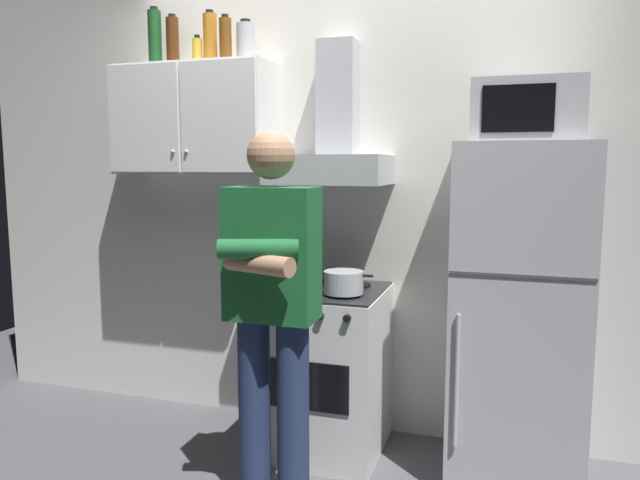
{
  "coord_description": "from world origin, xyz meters",
  "views": [
    {
      "loc": [
        0.84,
        -2.65,
        1.5
      ],
      "look_at": [
        0.0,
        0.0,
        1.15
      ],
      "focal_mm": 33.54,
      "sensor_mm": 36.0,
      "label": 1
    }
  ],
  "objects_px": {
    "bottle_rum_dark": "(173,42)",
    "bottle_wine_green": "(155,38)",
    "cooking_pot": "(344,282)",
    "refrigerator": "(518,315)",
    "bottle_beer_brown": "(225,39)",
    "upper_cabinet": "(196,120)",
    "bottle_spice_jar": "(197,51)",
    "bottle_canister_steel": "(246,42)",
    "bottle_liquor_amber": "(210,38)",
    "stove_oven": "(325,369)",
    "range_hood": "(333,146)",
    "microwave": "(527,112)",
    "person_standing": "(272,308)"
  },
  "relations": [
    {
      "from": "refrigerator",
      "to": "cooking_pot",
      "type": "distance_m",
      "value": 0.84
    },
    {
      "from": "bottle_canister_steel",
      "to": "bottle_spice_jar",
      "type": "bearing_deg",
      "value": -177.64
    },
    {
      "from": "range_hood",
      "to": "bottle_rum_dark",
      "type": "distance_m",
      "value": 1.12
    },
    {
      "from": "stove_oven",
      "to": "microwave",
      "type": "distance_m",
      "value": 1.62
    },
    {
      "from": "bottle_rum_dark",
      "to": "bottle_canister_steel",
      "type": "height_order",
      "value": "bottle_rum_dark"
    },
    {
      "from": "bottle_rum_dark",
      "to": "bottle_wine_green",
      "type": "bearing_deg",
      "value": -164.11
    },
    {
      "from": "person_standing",
      "to": "bottle_liquor_amber",
      "type": "bearing_deg",
      "value": 131.59
    },
    {
      "from": "bottle_wine_green",
      "to": "refrigerator",
      "type": "bearing_deg",
      "value": -3.92
    },
    {
      "from": "bottle_canister_steel",
      "to": "person_standing",
      "type": "bearing_deg",
      "value": -59.25
    },
    {
      "from": "range_hood",
      "to": "refrigerator",
      "type": "bearing_deg",
      "value": -7.55
    },
    {
      "from": "stove_oven",
      "to": "bottle_wine_green",
      "type": "height_order",
      "value": "bottle_wine_green"
    },
    {
      "from": "upper_cabinet",
      "to": "range_hood",
      "type": "height_order",
      "value": "range_hood"
    },
    {
      "from": "stove_oven",
      "to": "bottle_beer_brown",
      "type": "height_order",
      "value": "bottle_beer_brown"
    },
    {
      "from": "bottle_canister_steel",
      "to": "refrigerator",
      "type": "bearing_deg",
      "value": -5.4
    },
    {
      "from": "person_standing",
      "to": "bottle_liquor_amber",
      "type": "relative_size",
      "value": 5.84
    },
    {
      "from": "bottle_spice_jar",
      "to": "bottle_beer_brown",
      "type": "bearing_deg",
      "value": -9.36
    },
    {
      "from": "refrigerator",
      "to": "bottle_canister_steel",
      "type": "relative_size",
      "value": 7.26
    },
    {
      "from": "range_hood",
      "to": "refrigerator",
      "type": "xyz_separation_m",
      "value": [
        0.95,
        -0.13,
        -0.8
      ]
    },
    {
      "from": "refrigerator",
      "to": "bottle_rum_dark",
      "type": "distance_m",
      "value": 2.36
    },
    {
      "from": "bottle_beer_brown",
      "to": "bottle_spice_jar",
      "type": "height_order",
      "value": "bottle_beer_brown"
    },
    {
      "from": "range_hood",
      "to": "bottle_beer_brown",
      "type": "xyz_separation_m",
      "value": [
        -0.59,
        -0.03,
        0.57
      ]
    },
    {
      "from": "range_hood",
      "to": "bottle_liquor_amber",
      "type": "bearing_deg",
      "value": -179.7
    },
    {
      "from": "upper_cabinet",
      "to": "bottle_wine_green",
      "type": "bearing_deg",
      "value": 177.16
    },
    {
      "from": "range_hood",
      "to": "microwave",
      "type": "bearing_deg",
      "value": -6.46
    },
    {
      "from": "upper_cabinet",
      "to": "bottle_spice_jar",
      "type": "bearing_deg",
      "value": -0.12
    },
    {
      "from": "upper_cabinet",
      "to": "bottle_beer_brown",
      "type": "xyz_separation_m",
      "value": [
        0.21,
        -0.03,
        0.42
      ]
    },
    {
      "from": "person_standing",
      "to": "bottle_wine_green",
      "type": "xyz_separation_m",
      "value": [
        -1.0,
        0.74,
        1.31
      ]
    },
    {
      "from": "upper_cabinet",
      "to": "bottle_spice_jar",
      "type": "distance_m",
      "value": 0.37
    },
    {
      "from": "bottle_beer_brown",
      "to": "bottle_wine_green",
      "type": "bearing_deg",
      "value": 174.63
    },
    {
      "from": "refrigerator",
      "to": "person_standing",
      "type": "distance_m",
      "value": 1.17
    },
    {
      "from": "stove_oven",
      "to": "cooking_pot",
      "type": "xyz_separation_m",
      "value": [
        0.13,
        -0.12,
        0.5
      ]
    },
    {
      "from": "bottle_beer_brown",
      "to": "bottle_liquor_amber",
      "type": "height_order",
      "value": "bottle_liquor_amber"
    },
    {
      "from": "stove_oven",
      "to": "range_hood",
      "type": "xyz_separation_m",
      "value": [
        0.0,
        0.13,
        1.16
      ]
    },
    {
      "from": "upper_cabinet",
      "to": "refrigerator",
      "type": "height_order",
      "value": "upper_cabinet"
    },
    {
      "from": "bottle_canister_steel",
      "to": "stove_oven",
      "type": "bearing_deg",
      "value": -15.57
    },
    {
      "from": "person_standing",
      "to": "cooking_pot",
      "type": "height_order",
      "value": "person_standing"
    },
    {
      "from": "stove_oven",
      "to": "bottle_spice_jar",
      "type": "xyz_separation_m",
      "value": [
        -0.78,
        0.13,
        1.69
      ]
    },
    {
      "from": "refrigerator",
      "to": "bottle_beer_brown",
      "type": "height_order",
      "value": "bottle_beer_brown"
    },
    {
      "from": "upper_cabinet",
      "to": "refrigerator",
      "type": "relative_size",
      "value": 0.56
    },
    {
      "from": "bottle_rum_dark",
      "to": "bottle_liquor_amber",
      "type": "xyz_separation_m",
      "value": [
        0.26,
        -0.04,
        -0.0
      ]
    },
    {
      "from": "bottle_beer_brown",
      "to": "bottle_rum_dark",
      "type": "bearing_deg",
      "value": 169.01
    },
    {
      "from": "refrigerator",
      "to": "upper_cabinet",
      "type": "bearing_deg",
      "value": 175.93
    },
    {
      "from": "stove_oven",
      "to": "cooking_pot",
      "type": "bearing_deg",
      "value": -42.49
    },
    {
      "from": "bottle_beer_brown",
      "to": "bottle_canister_steel",
      "type": "distance_m",
      "value": 0.11
    },
    {
      "from": "cooking_pot",
      "to": "bottle_liquor_amber",
      "type": "height_order",
      "value": "bottle_liquor_amber"
    },
    {
      "from": "bottle_spice_jar",
      "to": "bottle_liquor_amber",
      "type": "xyz_separation_m",
      "value": [
        0.08,
        -0.0,
        0.06
      ]
    },
    {
      "from": "cooking_pot",
      "to": "bottle_wine_green",
      "type": "bearing_deg",
      "value": 167.73
    },
    {
      "from": "range_hood",
      "to": "microwave",
      "type": "height_order",
      "value": "range_hood"
    },
    {
      "from": "stove_oven",
      "to": "bottle_wine_green",
      "type": "bearing_deg",
      "value": 172.53
    },
    {
      "from": "bottle_wine_green",
      "to": "bottle_liquor_amber",
      "type": "xyz_separation_m",
      "value": [
        0.35,
        -0.01,
        -0.02
      ]
    }
  ]
}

